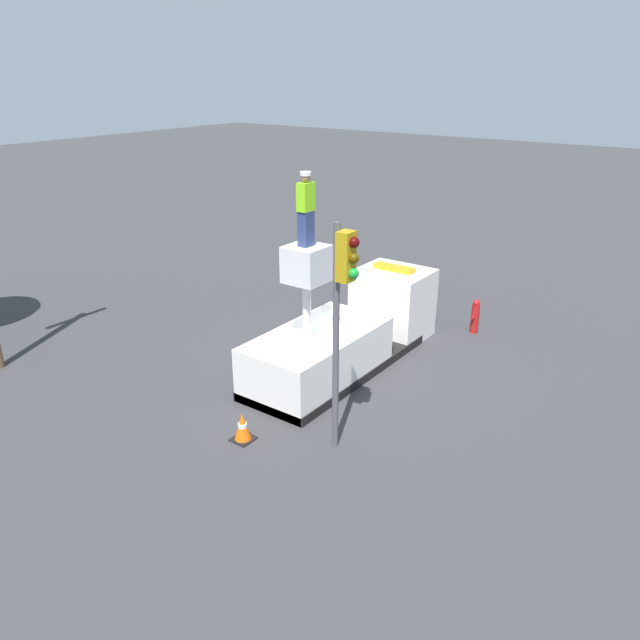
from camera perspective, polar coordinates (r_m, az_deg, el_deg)
The scene contains 6 objects.
ground_plane at distance 17.36m, azimuth 1.55°, elevation -4.51°, with size 120.00×120.00×0.00m, color #38383A.
bucket_truck at distance 17.37m, azimuth 2.50°, elevation -1.45°, with size 6.92×2.17×3.83m.
worker at distance 14.75m, azimuth -1.30°, elevation 10.09°, with size 0.40×0.26×1.75m.
traffic_light_pole at distance 12.42m, azimuth 2.06°, elevation 2.27°, with size 0.34×0.57×5.03m.
fire_hydrant at distance 20.12m, azimuth 14.00°, elevation 0.32°, with size 0.49×0.25×1.09m.
traffic_cone_rear at distance 14.22m, azimuth -7.09°, elevation -9.70°, with size 0.48×0.48×0.68m.
Camera 1 is at (-12.80, -8.78, 7.77)m, focal length 35.00 mm.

